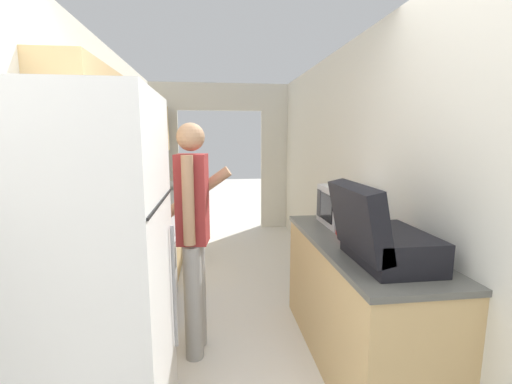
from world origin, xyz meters
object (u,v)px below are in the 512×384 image
at_px(person, 193,233).
at_px(suitcase, 379,237).
at_px(book_stack, 356,235).
at_px(refrigerator, 83,285).
at_px(microwave, 347,206).
at_px(range_oven, 138,264).

bearing_deg(person, suitcase, -113.38).
bearing_deg(book_stack, suitcase, -98.94).
xyz_separation_m(refrigerator, person, (0.48, 0.79, 0.01)).
relative_size(refrigerator, book_stack, 6.60).
distance_m(refrigerator, suitcase, 1.58).
bearing_deg(book_stack, person, 171.06).
relative_size(refrigerator, microwave, 4.12).
relative_size(range_oven, person, 0.60).
relative_size(refrigerator, suitcase, 3.15).
xyz_separation_m(refrigerator, range_oven, (-0.07, 1.48, -0.46)).
height_order(refrigerator, person, refrigerator).
bearing_deg(refrigerator, range_oven, 92.78).
bearing_deg(person, book_stack, -91.43).
bearing_deg(refrigerator, suitcase, 5.18).
height_order(range_oven, book_stack, range_oven).
bearing_deg(microwave, person, -170.42).
distance_m(range_oven, person, 1.00).
xyz_separation_m(refrigerator, book_stack, (1.64, 0.61, 0.01)).
bearing_deg(refrigerator, microwave, 30.10).
height_order(range_oven, person, person).
distance_m(person, microwave, 1.26).
bearing_deg(suitcase, range_oven, 140.80).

